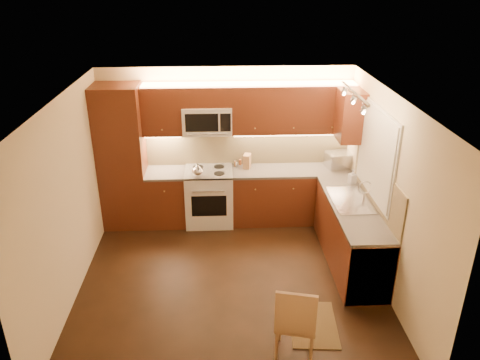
{
  "coord_description": "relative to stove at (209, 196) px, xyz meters",
  "views": [
    {
      "loc": [
        -0.12,
        -5.22,
        3.86
      ],
      "look_at": [
        0.15,
        0.55,
        1.25
      ],
      "focal_mm": 35.1,
      "sensor_mm": 36.0,
      "label": 1
    }
  ],
  "objects": [
    {
      "name": "stove",
      "position": [
        0.0,
        0.0,
        0.0
      ],
      "size": [
        0.76,
        0.65,
        0.92
      ],
      "primitive_type": null,
      "color": "silver",
      "rests_on": "floor"
    },
    {
      "name": "wall_left",
      "position": [
        -1.7,
        -1.68,
        0.79
      ],
      "size": [
        0.01,
        4.0,
        2.5
      ],
      "primitive_type": "cube",
      "color": "beige",
      "rests_on": "ground"
    },
    {
      "name": "backsplash_right",
      "position": [
        2.29,
        -1.28,
        0.74
      ],
      "size": [
        0.02,
        2.0,
        0.6
      ],
      "primitive_type": "cube",
      "color": "tan",
      "rests_on": "wall_right"
    },
    {
      "name": "counter_back_right",
      "position": [
        1.34,
        0.02,
        0.42
      ],
      "size": [
        1.92,
        0.6,
        0.04
      ],
      "primitive_type": "cube",
      "color": "#3D3B38",
      "rests_on": "base_cab_back_right"
    },
    {
      "name": "window_frame",
      "position": [
        2.29,
        -1.12,
        1.14
      ],
      "size": [
        0.03,
        1.44,
        1.24
      ],
      "primitive_type": "cube",
      "color": "silver",
      "rests_on": "wall_right"
    },
    {
      "name": "spice_jar_d",
      "position": [
        0.52,
        0.26,
        0.49
      ],
      "size": [
        0.05,
        0.05,
        0.09
      ],
      "primitive_type": "cylinder",
      "rotation": [
        0.0,
        0.0,
        -0.27
      ],
      "color": "#A65D31",
      "rests_on": "counter_back_right"
    },
    {
      "name": "track_light_bar",
      "position": [
        1.85,
        -1.27,
        2.0
      ],
      "size": [
        0.04,
        1.2,
        0.03
      ],
      "primitive_type": "cube",
      "color": "silver",
      "rests_on": "ceiling"
    },
    {
      "name": "backsplash_back",
      "position": [
        0.65,
        0.31,
        0.74
      ],
      "size": [
        3.3,
        0.02,
        0.6
      ],
      "primitive_type": "cube",
      "color": "tan",
      "rests_on": "wall_back"
    },
    {
      "name": "upper_cab_right_corner",
      "position": [
        2.12,
        -0.28,
        1.42
      ],
      "size": [
        0.35,
        0.5,
        0.75
      ],
      "primitive_type": "cube",
      "color": "#4E2210",
      "rests_on": "wall_right"
    },
    {
      "name": "base_cab_back_left",
      "position": [
        -0.69,
        0.02,
        -0.03
      ],
      "size": [
        0.62,
        0.6,
        0.86
      ],
      "primitive_type": "cube",
      "color": "#4E2210",
      "rests_on": "floor"
    },
    {
      "name": "ceiling",
      "position": [
        0.3,
        -1.68,
        2.04
      ],
      "size": [
        4.0,
        4.0,
        0.01
      ],
      "primitive_type": "cube",
      "color": "beige",
      "rests_on": "ground"
    },
    {
      "name": "window_blinds",
      "position": [
        2.27,
        -1.12,
        1.14
      ],
      "size": [
        0.02,
        1.36,
        1.16
      ],
      "primitive_type": "cube",
      "color": "silver",
      "rests_on": "wall_right"
    },
    {
      "name": "knife_block",
      "position": [
        0.62,
        0.14,
        0.55
      ],
      "size": [
        0.14,
        0.19,
        0.23
      ],
      "primitive_type": "cube",
      "rotation": [
        0.0,
        0.0,
        -0.25
      ],
      "color": "#986945",
      "rests_on": "counter_back_right"
    },
    {
      "name": "faucet",
      "position": [
        2.18,
        -1.12,
        0.59
      ],
      "size": [
        0.2,
        0.04,
        0.3
      ],
      "primitive_type": null,
      "color": "silver",
      "rests_on": "counter_right"
    },
    {
      "name": "upper_cab_back_left",
      "position": [
        -0.69,
        0.15,
        1.42
      ],
      "size": [
        0.62,
        0.35,
        0.75
      ],
      "primitive_type": "cube",
      "color": "#4E2210",
      "rests_on": "wall_back"
    },
    {
      "name": "spice_jar_c",
      "position": [
        0.44,
        0.24,
        0.49
      ],
      "size": [
        0.06,
        0.06,
        0.09
      ],
      "primitive_type": "cylinder",
      "rotation": [
        0.0,
        0.0,
        0.32
      ],
      "color": "silver",
      "rests_on": "counter_back_right"
    },
    {
      "name": "counter_right",
      "position": [
        2.0,
        -1.28,
        0.42
      ],
      "size": [
        0.6,
        2.0,
        0.04
      ],
      "primitive_type": "cube",
      "color": "#3D3B38",
      "rests_on": "base_cab_right"
    },
    {
      "name": "upper_cab_back_right",
      "position": [
        1.34,
        0.15,
        1.42
      ],
      "size": [
        1.92,
        0.35,
        0.75
      ],
      "primitive_type": "cube",
      "color": "#4E2210",
      "rests_on": "wall_back"
    },
    {
      "name": "wall_back",
      "position": [
        0.3,
        0.32,
        0.79
      ],
      "size": [
        4.0,
        0.01,
        2.5
      ],
      "primitive_type": "cube",
      "color": "beige",
      "rests_on": "ground"
    },
    {
      "name": "spice_jar_a",
      "position": [
        0.46,
        0.17,
        0.49
      ],
      "size": [
        0.05,
        0.05,
        0.1
      ],
      "primitive_type": "cylinder",
      "rotation": [
        0.0,
        0.0,
        0.19
      ],
      "color": "silver",
      "rests_on": "counter_back_right"
    },
    {
      "name": "base_cab_right",
      "position": [
        2.0,
        -1.28,
        -0.03
      ],
      "size": [
        0.6,
        2.0,
        0.86
      ],
      "primitive_type": "cube",
      "color": "#4E2210",
      "rests_on": "floor"
    },
    {
      "name": "counter_back_left",
      "position": [
        -0.69,
        0.02,
        0.42
      ],
      "size": [
        0.62,
        0.6,
        0.04
      ],
      "primitive_type": "cube",
      "color": "#3D3B38",
      "rests_on": "base_cab_back_left"
    },
    {
      "name": "sink",
      "position": [
        2.0,
        -1.12,
        0.52
      ],
      "size": [
        0.52,
        0.86,
        0.15
      ],
      "primitive_type": null,
      "color": "silver",
      "rests_on": "counter_right"
    },
    {
      "name": "wall_front",
      "position": [
        0.3,
        -3.67,
        0.79
      ],
      "size": [
        4.0,
        0.01,
        2.5
      ],
      "primitive_type": "cube",
      "color": "beige",
      "rests_on": "ground"
    },
    {
      "name": "dishwasher",
      "position": [
        2.0,
        -1.98,
        -0.03
      ],
      "size": [
        0.58,
        0.6,
        0.84
      ],
      "primitive_type": "cube",
      "color": "silver",
      "rests_on": "floor"
    },
    {
      "name": "dining_chair",
      "position": [
        0.95,
        -3.02,
        0.01
      ],
      "size": [
        0.51,
        0.51,
        0.95
      ],
      "primitive_type": null,
      "rotation": [
        0.0,
        0.0,
        -0.23
      ],
      "color": "#986945",
      "rests_on": "floor"
    },
    {
      "name": "upper_cab_bridge",
      "position": [
        0.0,
        0.15,
        1.63
      ],
      "size": [
        0.76,
        0.35,
        0.31
      ],
      "primitive_type": "cube",
      "color": "#4E2210",
      "rests_on": "wall_back"
    },
    {
      "name": "toaster_oven",
      "position": [
        2.12,
        0.09,
        0.56
      ],
      "size": [
        0.47,
        0.38,
        0.25
      ],
      "primitive_type": "cube",
      "rotation": [
        0.0,
        0.0,
        0.19
      ],
      "color": "silver",
      "rests_on": "counter_back_right"
    },
    {
      "name": "soap_bottle",
      "position": [
        2.17,
        -0.54,
        0.55
      ],
      "size": [
        0.13,
        0.13,
        0.22
      ],
      "primitive_type": "imported",
      "rotation": [
        0.0,
        0.0,
        0.37
      ],
      "color": "silver",
      "rests_on": "counter_right"
    },
    {
      "name": "microwave",
      "position": [
        0.0,
        0.14,
        1.26
      ],
      "size": [
        0.76,
        0.38,
        0.44
      ],
      "primitive_type": null,
      "color": "silver",
      "rests_on": "wall_back"
    },
    {
      "name": "floor",
      "position": [
        0.3,
        -1.68,
        -0.46
      ],
      "size": [
        4.0,
        4.0,
        0.01
      ],
      "primitive_type": "cube",
      "color": "black",
      "rests_on": "ground"
    },
    {
      "name": "rug",
      "position": [
        1.25,
        -2.58,
        -0.45
      ],
      "size": [
        0.6,
        0.85,
        0.01
      ],
      "primitive_type": "cube",
      "rotation": [
        0.0,
        0.0,
        -0.08
      ],
      "color": "black",
      "rests_on": "floor"
    },
    {
      "name": "base_cab_back_right",
      "position": [
        1.34,
        0.02,
        -0.03
      ],
      "size": [
        1.92,
        0.6,
        0.86
      ],
      "primitive_type": "cube",
      "color": "#4E2210",
      "rests_on": "floor"
    },
    {
      "name": "kettle",
      "position": [
        -0.16,
        -0.23,
        0.57
      ],
      "size": [
        0.22,
        0.22,
        0.22
      ],
      "primitive_type": null,
      "rotation": [
        0.0,
        0.0,
        0.22
      ],
      "color": "silver",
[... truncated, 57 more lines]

